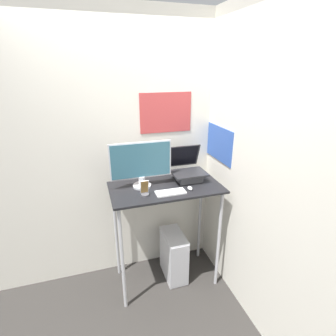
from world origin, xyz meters
The scene contains 10 objects.
ground_plane centered at (0.00, 0.00, 0.00)m, with size 12.00×12.00×0.00m, color #2D2B28.
wall_back centered at (0.00, 0.63, 1.30)m, with size 6.00×0.06×2.60m.
wall_side_right centered at (0.59, 0.00, 1.30)m, with size 0.06×6.00×2.60m.
desk centered at (0.00, 0.27, 0.91)m, with size 1.02×0.54×1.07m.
laptop centered at (0.25, 0.36, 1.15)m, with size 0.32×0.33×0.32m.
monitor centered at (-0.21, 0.34, 1.28)m, with size 0.55×0.17×0.42m.
keyboard centered at (0.00, 0.13, 1.08)m, with size 0.26×0.12×0.02m.
mouse centered at (0.19, 0.14, 1.08)m, with size 0.04×0.06×0.03m.
cell_phone centered at (-0.22, 0.16, 1.11)m, with size 0.07×0.07×0.14m.
computer_tower centered at (0.09, 0.29, 0.25)m, with size 0.20×0.38×0.51m.
Camera 1 is at (-0.63, -1.82, 2.09)m, focal length 28.00 mm.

